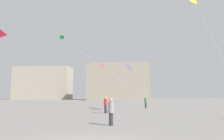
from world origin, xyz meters
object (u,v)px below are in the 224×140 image
(kite_cobalt_delta, at_px, (129,67))
(handbag_beside_flyer, at_px, (109,112))
(person_in_grey, at_px, (111,110))
(person_in_red, at_px, (106,104))
(kite_emerald_diamond, at_px, (63,38))
(kite_magenta_delta, at_px, (103,66))
(person_in_green, at_px, (146,101))
(building_centre_hall, at_px, (119,82))
(building_left_hall, at_px, (43,83))

(kite_cobalt_delta, bearing_deg, handbag_beside_flyer, -110.32)
(person_in_grey, distance_m, kite_cobalt_delta, 15.92)
(person_in_red, height_order, kite_cobalt_delta, kite_cobalt_delta)
(kite_cobalt_delta, xyz_separation_m, kite_emerald_diamond, (-13.38, 15.28, 8.17))
(kite_magenta_delta, bearing_deg, person_in_green, -37.12)
(person_in_grey, relative_size, building_centre_hall, 0.07)
(building_left_hall, bearing_deg, kite_emerald_diamond, -65.78)
(person_in_red, bearing_deg, kite_magenta_delta, 77.20)
(person_in_grey, relative_size, kite_magenta_delta, 0.22)
(person_in_grey, distance_m, building_centre_hall, 76.42)
(building_left_hall, relative_size, handbag_beside_flyer, 81.23)
(person_in_grey, bearing_deg, building_centre_hall, 17.09)
(kite_cobalt_delta, height_order, kite_emerald_diamond, kite_emerald_diamond)
(person_in_grey, distance_m, building_left_hall, 95.36)
(handbag_beside_flyer, bearing_deg, building_left_hall, 115.22)
(person_in_grey, relative_size, building_left_hall, 0.06)
(person_in_grey, height_order, kite_magenta_delta, kite_magenta_delta)
(kite_emerald_diamond, relative_size, handbag_beside_flyer, 52.62)
(kite_cobalt_delta, distance_m, building_left_hall, 82.10)
(person_in_green, distance_m, handbag_beside_flyer, 11.03)
(building_left_hall, xyz_separation_m, building_centre_hall, (36.00, -11.24, -0.31))
(kite_cobalt_delta, bearing_deg, building_centre_hall, 92.81)
(person_in_grey, bearing_deg, person_in_green, 4.45)
(person_in_grey, bearing_deg, building_left_hall, 39.17)
(person_in_red, relative_size, handbag_beside_flyer, 5.32)
(person_in_green, relative_size, person_in_grey, 1.04)
(person_in_red, distance_m, building_centre_hall, 67.31)
(person_in_red, bearing_deg, handbag_beside_flyer, -3.89)
(person_in_grey, bearing_deg, person_in_red, 23.05)
(person_in_grey, xyz_separation_m, building_left_hall, (-37.60, 87.38, 6.60))
(kite_cobalt_delta, distance_m, kite_magenta_delta, 10.37)
(person_in_green, distance_m, kite_cobalt_delta, 6.63)
(person_in_grey, relative_size, handbag_beside_flyer, 5.18)
(kite_emerald_diamond, xyz_separation_m, kite_magenta_delta, (8.95, -6.02, -6.74))
(person_in_red, bearing_deg, kite_emerald_diamond, 97.13)
(person_in_green, height_order, building_left_hall, building_left_hall)
(handbag_beside_flyer, bearing_deg, kite_cobalt_delta, 69.68)
(handbag_beside_flyer, bearing_deg, person_in_grey, -85.06)
(kite_emerald_diamond, xyz_separation_m, handbag_beside_flyer, (11.19, -21.20, -13.63))
(kite_magenta_delta, bearing_deg, building_left_hall, 118.76)
(person_in_red, relative_size, kite_emerald_diamond, 0.10)
(kite_cobalt_delta, height_order, building_left_hall, building_left_hall)
(person_in_grey, height_order, building_left_hall, building_left_hall)
(person_in_green, height_order, handbag_beside_flyer, person_in_green)
(person_in_green, bearing_deg, person_in_red, -33.47)
(person_in_red, xyz_separation_m, kite_magenta_delta, (-1.89, 15.29, 6.08))
(kite_magenta_delta, relative_size, building_left_hall, 0.29)
(kite_cobalt_delta, bearing_deg, kite_magenta_delta, 115.55)
(person_in_red, height_order, building_centre_hall, building_centre_hall)
(person_in_green, distance_m, kite_emerald_diamond, 23.29)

